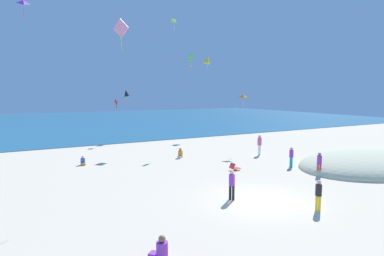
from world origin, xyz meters
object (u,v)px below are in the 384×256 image
(kite_red, at_px, (116,102))
(person_3, at_px, (83,162))
(person_2, at_px, (260,144))
(kite_lime, at_px, (175,20))
(kite_black, at_px, (126,93))
(person_4, at_px, (180,154))
(person_1, at_px, (291,156))
(kite_yellow, at_px, (207,60))
(kite_pink, at_px, (121,29))
(kite_purple, at_px, (23,2))
(person_0, at_px, (318,193))
(person_6, at_px, (232,183))
(person_5, at_px, (319,162))
(person_7, at_px, (161,250))
(kite_green, at_px, (191,58))
(cooler_box, at_px, (321,167))
(beach_chair_mid_beach, at_px, (234,167))
(kite_orange, at_px, (243,96))

(kite_red, bearing_deg, person_3, -119.61)
(person_2, distance_m, kite_lime, 16.05)
(person_3, distance_m, kite_black, 14.16)
(person_4, xyz_separation_m, kite_black, (-0.51, 12.34, 5.01))
(kite_black, bearing_deg, person_4, -87.62)
(person_3, relative_size, kite_red, 0.64)
(person_1, relative_size, kite_yellow, 0.85)
(person_4, height_order, kite_pink, kite_pink)
(kite_purple, bearing_deg, kite_red, 61.18)
(person_0, bearing_deg, person_2, -117.40)
(person_6, bearing_deg, person_0, 97.07)
(person_6, xyz_separation_m, kite_yellow, (12.15, 22.00, 8.55))
(person_5, height_order, person_6, person_6)
(person_7, bearing_deg, kite_red, -52.68)
(person_2, bearing_deg, person_7, 99.76)
(kite_green, bearing_deg, kite_yellow, 49.13)
(person_0, height_order, person_3, person_0)
(person_3, distance_m, person_4, 7.64)
(kite_red, bearing_deg, cooler_box, -64.42)
(person_2, relative_size, person_7, 2.17)
(kite_purple, bearing_deg, person_1, -3.37)
(person_3, bearing_deg, kite_green, 104.73)
(kite_lime, bearing_deg, kite_purple, -136.62)
(person_6, relative_size, kite_purple, 1.77)
(kite_purple, relative_size, kite_lime, 0.69)
(beach_chair_mid_beach, relative_size, kite_green, 0.50)
(kite_yellow, bearing_deg, kite_lime, -152.10)
(person_5, bearing_deg, person_0, -24.57)
(person_6, bearing_deg, kite_yellow, -150.18)
(kite_pink, bearing_deg, person_4, 42.89)
(person_0, xyz_separation_m, person_3, (-7.45, 15.07, -0.58))
(person_2, distance_m, kite_black, 16.78)
(beach_chair_mid_beach, distance_m, kite_black, 18.85)
(kite_purple, bearing_deg, person_4, 27.80)
(kite_orange, height_order, kite_yellow, kite_yellow)
(kite_black, bearing_deg, kite_orange, -61.80)
(kite_orange, xyz_separation_m, kite_yellow, (3.29, 11.50, 4.36))
(cooler_box, distance_m, kite_purple, 20.57)
(person_1, bearing_deg, beach_chair_mid_beach, 177.39)
(person_0, xyz_separation_m, kite_red, (-2.12, 24.46, 3.54))
(person_3, height_order, person_7, person_7)
(person_2, relative_size, kite_orange, 1.02)
(person_0, bearing_deg, kite_green, -98.14)
(beach_chair_mid_beach, xyz_separation_m, cooler_box, (5.56, -2.64, -0.08))
(person_7, bearing_deg, kite_green, -70.98)
(beach_chair_mid_beach, bearing_deg, person_2, 32.36)
(person_0, xyz_separation_m, person_7, (-7.98, -0.50, -0.53))
(kite_red, xyz_separation_m, kite_pink, (-4.48, -16.75, 4.38))
(person_5, bearing_deg, kite_yellow, -165.70)
(cooler_box, relative_size, person_1, 0.43)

